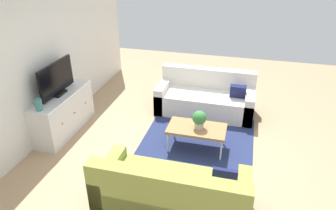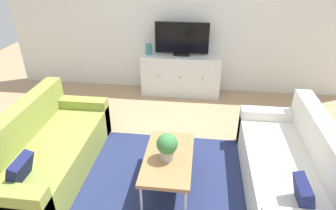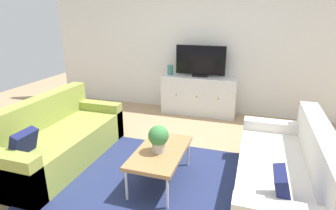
{
  "view_description": "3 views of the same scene",
  "coord_description": "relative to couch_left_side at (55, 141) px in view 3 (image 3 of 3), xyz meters",
  "views": [
    {
      "loc": [
        -4.26,
        -0.81,
        3.11
      ],
      "look_at": [
        0.0,
        0.32,
        0.79
      ],
      "focal_mm": 33.34,
      "sensor_mm": 36.0,
      "label": 1
    },
    {
      "loc": [
        0.36,
        -2.65,
        2.43
      ],
      "look_at": [
        0.0,
        0.32,
        0.79
      ],
      "focal_mm": 30.94,
      "sensor_mm": 36.0,
      "label": 2
    },
    {
      "loc": [
        1.0,
        -2.79,
        1.89
      ],
      "look_at": [
        0.0,
        0.32,
        0.79
      ],
      "focal_mm": 29.44,
      "sensor_mm": 36.0,
      "label": 3
    }
  ],
  "objects": [
    {
      "name": "wall_back",
      "position": [
        1.44,
        2.65,
        1.07
      ],
      "size": [
        6.4,
        0.12,
        2.7
      ],
      "primitive_type": "cube",
      "color": "silver",
      "rests_on": "ground_plane"
    },
    {
      "name": "couch_left_side",
      "position": [
        0.0,
        0.0,
        0.0
      ],
      "size": [
        0.85,
        1.91,
        0.84
      ],
      "color": "olive",
      "rests_on": "ground_plane"
    },
    {
      "name": "couch_right_side",
      "position": [
        2.87,
        0.0,
        0.0
      ],
      "size": [
        0.85,
        1.91,
        0.84
      ],
      "color": "silver",
      "rests_on": "ground_plane"
    },
    {
      "name": "glass_vase",
      "position": [
        0.85,
        2.37,
        0.55
      ],
      "size": [
        0.11,
        0.11,
        0.19
      ],
      "primitive_type": "cylinder",
      "color": "teal",
      "rests_on": "tv_console"
    },
    {
      "name": "coffee_table",
      "position": [
        1.5,
        -0.05,
        0.1
      ],
      "size": [
        0.53,
        0.95,
        0.41
      ],
      "color": "#A37547",
      "rests_on": "ground_plane"
    },
    {
      "name": "potted_plant",
      "position": [
        1.49,
        -0.09,
        0.3
      ],
      "size": [
        0.23,
        0.23,
        0.31
      ],
      "color": "#B7B2A8",
      "rests_on": "coffee_table"
    },
    {
      "name": "tv_console",
      "position": [
        1.44,
        2.37,
        0.09
      ],
      "size": [
        1.42,
        0.47,
        0.74
      ],
      "color": "silver",
      "rests_on": "ground_plane"
    },
    {
      "name": "area_rug",
      "position": [
        1.44,
        -0.05,
        -0.28
      ],
      "size": [
        2.5,
        1.9,
        0.01
      ],
      "primitive_type": "cube",
      "color": "navy",
      "rests_on": "ground_plane"
    },
    {
      "name": "ground_plane",
      "position": [
        1.44,
        0.1,
        -0.28
      ],
      "size": [
        10.0,
        10.0,
        0.0
      ],
      "primitive_type": "plane",
      "color": "tan"
    },
    {
      "name": "flat_screen_tv",
      "position": [
        1.44,
        2.39,
        0.75
      ],
      "size": [
        0.94,
        0.16,
        0.58
      ],
      "color": "black",
      "rests_on": "tv_console"
    }
  ]
}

